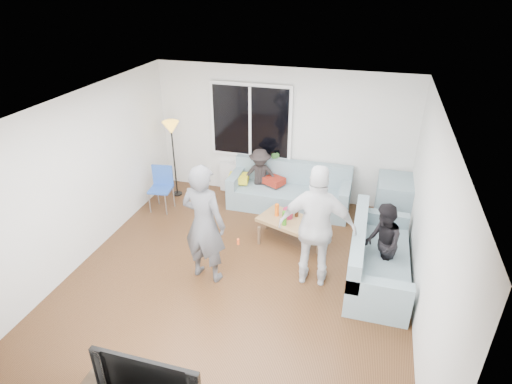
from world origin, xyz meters
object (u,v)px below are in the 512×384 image
(player_left, at_px, (204,224))
(floor_lamp, at_px, (174,160))
(coffee_table, at_px, (291,231))
(sofa_back_section, at_px, (289,188))
(player_right, at_px, (317,227))
(spectator_back, at_px, (260,177))
(sofa_right_section, at_px, (380,254))
(side_chair, at_px, (161,190))
(television, at_px, (152,374))
(spectator_right, at_px, (382,244))

(player_left, bearing_deg, floor_lamp, -46.56)
(coffee_table, relative_size, floor_lamp, 0.71)
(sofa_back_section, xyz_separation_m, player_left, (-0.75, -2.40, 0.50))
(player_right, distance_m, spectator_back, 2.56)
(floor_lamp, height_order, spectator_back, floor_lamp)
(player_right, relative_size, spectator_back, 1.64)
(sofa_right_section, distance_m, coffee_table, 1.59)
(coffee_table, bearing_deg, spectator_back, 127.09)
(floor_lamp, bearing_deg, sofa_back_section, 2.45)
(side_chair, distance_m, floor_lamp, 0.74)
(side_chair, bearing_deg, player_right, -30.59)
(side_chair, bearing_deg, spectator_back, 16.26)
(side_chair, distance_m, player_right, 3.46)
(television, bearing_deg, sofa_back_section, 86.17)
(sofa_back_section, xyz_separation_m, spectator_back, (-0.59, 0.03, 0.15))
(sofa_right_section, bearing_deg, floor_lamp, 68.25)
(sofa_back_section, bearing_deg, side_chair, -162.17)
(side_chair, height_order, player_left, player_left)
(spectator_back, bearing_deg, coffee_table, -63.65)
(coffee_table, height_order, spectator_back, spectator_back)
(sofa_right_section, bearing_deg, side_chair, 76.57)
(television, bearing_deg, spectator_right, 55.66)
(sofa_right_section, height_order, floor_lamp, floor_lamp)
(sofa_back_section, relative_size, floor_lamp, 1.47)
(television, bearing_deg, floor_lamp, 113.36)
(side_chair, distance_m, player_left, 2.34)
(player_left, distance_m, player_right, 1.60)
(sofa_right_section, relative_size, television, 1.86)
(sofa_right_section, height_order, spectator_right, spectator_right)
(player_left, height_order, spectator_back, player_left)
(television, bearing_deg, coffee_table, 80.63)
(sofa_back_section, relative_size, spectator_right, 1.84)
(coffee_table, relative_size, spectator_back, 0.96)
(spectator_back, height_order, television, spectator_back)
(coffee_table, bearing_deg, player_left, -128.90)
(spectator_back, bearing_deg, sofa_back_section, -13.64)
(sofa_back_section, distance_m, player_left, 2.57)
(coffee_table, distance_m, television, 3.74)
(sofa_right_section, relative_size, spectator_right, 1.60)
(sofa_back_section, distance_m, floor_lamp, 2.37)
(floor_lamp, relative_size, spectator_back, 1.37)
(floor_lamp, xyz_separation_m, player_left, (1.59, -2.30, 0.14))
(sofa_back_section, relative_size, spectator_back, 2.01)
(coffee_table, height_order, player_right, player_right)
(floor_lamp, height_order, spectator_right, floor_lamp)
(sofa_back_section, height_order, sofa_right_section, same)
(sofa_right_section, relative_size, coffee_table, 1.82)
(side_chair, bearing_deg, sofa_right_section, -21.28)
(spectator_right, bearing_deg, television, -43.19)
(sofa_back_section, relative_size, sofa_right_section, 1.15)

